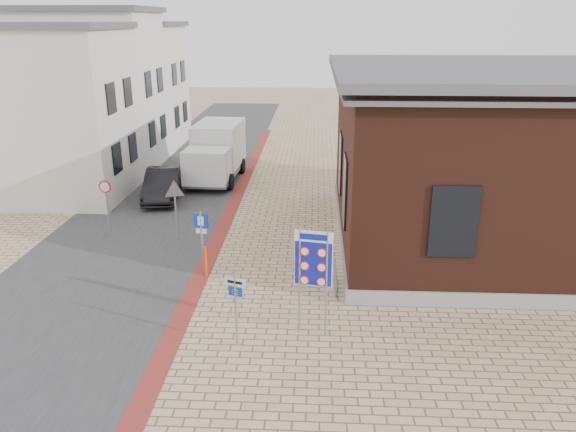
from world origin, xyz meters
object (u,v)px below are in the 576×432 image
(box_truck, at_px, (216,152))
(sedan, at_px, (163,184))
(border_sign, at_px, (313,261))
(essen_sign, at_px, (236,300))
(parking_sign, at_px, (201,233))
(bollard, at_px, (206,261))

(box_truck, bearing_deg, sedan, -117.06)
(box_truck, height_order, border_sign, border_sign)
(sedan, height_order, box_truck, box_truck)
(border_sign, bearing_deg, essen_sign, -150.27)
(parking_sign, distance_m, bollard, 1.03)
(sedan, height_order, parking_sign, parking_sign)
(border_sign, relative_size, essen_sign, 1.45)
(sedan, distance_m, parking_sign, 9.42)
(bollard, bearing_deg, essen_sign, -68.81)
(box_truck, relative_size, parking_sign, 2.55)
(sedan, distance_m, bollard, 9.52)
(essen_sign, xyz_separation_m, bollard, (-1.67, 4.30, -0.84))
(sedan, relative_size, essen_sign, 2.08)
(box_truck, bearing_deg, parking_sign, -79.75)
(border_sign, distance_m, bollard, 5.44)
(box_truck, height_order, parking_sign, box_truck)
(essen_sign, distance_m, bollard, 4.69)
(sedan, distance_m, border_sign, 14.50)
(border_sign, bearing_deg, bollard, 146.56)
(border_sign, xyz_separation_m, parking_sign, (-3.82, 3.70, -0.67))
(parking_sign, height_order, bollard, parking_sign)
(border_sign, xyz_separation_m, bollard, (-3.71, 3.60, -1.70))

